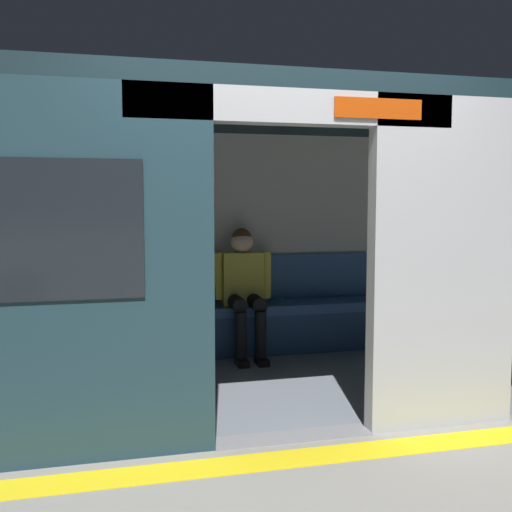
{
  "coord_description": "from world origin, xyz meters",
  "views": [
    {
      "loc": [
        1.13,
        3.5,
        1.47
      ],
      "look_at": [
        -0.07,
        -1.18,
        1.02
      ],
      "focal_mm": 42.94,
      "sensor_mm": 36.0,
      "label": 1
    }
  ],
  "objects": [
    {
      "name": "book",
      "position": [
        -0.54,
        -2.18,
        0.49
      ],
      "size": [
        0.2,
        0.25,
        0.03
      ],
      "primitive_type": "cube",
      "rotation": [
        0.0,
        0.0,
        -0.22
      ],
      "color": "#26598C",
      "rests_on": "bench_seat"
    },
    {
      "name": "handbag",
      "position": [
        0.23,
        -2.14,
        0.56
      ],
      "size": [
        0.26,
        0.15,
        0.17
      ],
      "color": "black",
      "rests_on": "bench_seat"
    },
    {
      "name": "ground_plane",
      "position": [
        0.0,
        0.0,
        0.0
      ],
      "size": [
        60.0,
        60.0,
        0.0
      ],
      "primitive_type": "plane",
      "color": "gray"
    },
    {
      "name": "train_car",
      "position": [
        0.07,
        -1.14,
        1.47
      ],
      "size": [
        6.4,
        2.6,
        2.23
      ],
      "color": "#ADAFB5",
      "rests_on": "ground_plane"
    },
    {
      "name": "person_seated",
      "position": [
        -0.17,
        -2.04,
        0.69
      ],
      "size": [
        0.55,
        0.68,
        1.2
      ],
      "color": "#D8CC4C",
      "rests_on": "ground_plane"
    },
    {
      "name": "bench_seat",
      "position": [
        0.0,
        -2.09,
        0.36
      ],
      "size": [
        3.33,
        0.44,
        0.47
      ],
      "color": "#38609E",
      "rests_on": "ground_plane"
    },
    {
      "name": "platform_edge_strip",
      "position": [
        0.0,
        0.3,
        0.0
      ],
      "size": [
        8.0,
        0.24,
        0.01
      ],
      "primitive_type": "cube",
      "color": "yellow",
      "rests_on": "ground_plane"
    },
    {
      "name": "grab_pole_door",
      "position": [
        0.44,
        -0.51,
        1.05
      ],
      "size": [
        0.04,
        0.04,
        2.09
      ],
      "primitive_type": "cylinder",
      "color": "silver",
      "rests_on": "ground_plane"
    }
  ]
}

